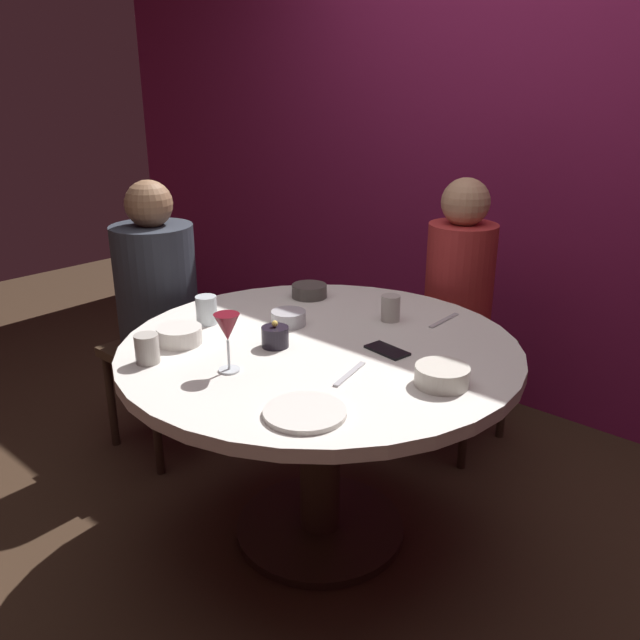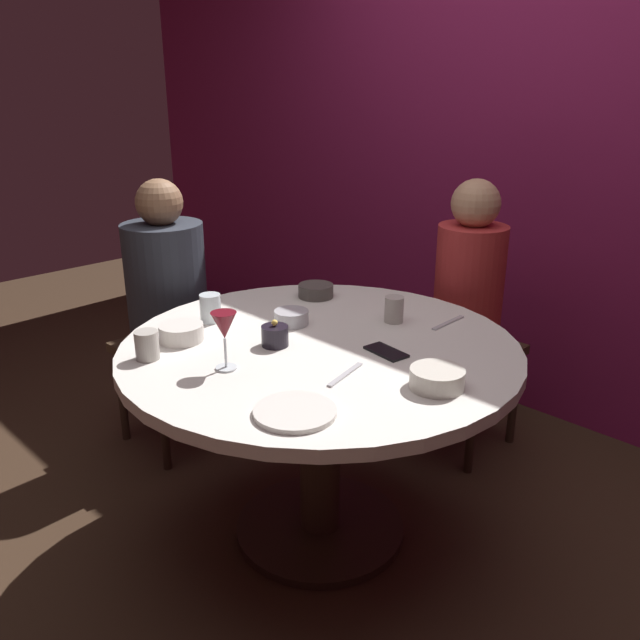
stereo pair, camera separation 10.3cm
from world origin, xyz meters
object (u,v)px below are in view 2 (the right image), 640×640
candle_holder (275,336)px  bowl_serving_large (291,317)px  seated_diner_left (167,287)px  bowl_sauce_side (437,379)px  cup_by_left_diner (147,345)px  dining_table (320,387)px  cup_by_right_diner (394,309)px  bowl_salad_center (181,332)px  bowl_small_white (316,291)px  wine_glass (224,328)px  cell_phone (386,352)px  cup_near_candle (210,308)px  seated_diner_back (469,289)px  dinner_plate (295,412)px

candle_holder → bowl_serving_large: bearing=122.2°
seated_diner_left → candle_holder: seated_diner_left is taller
bowl_sauce_side → cup_by_left_diner: bearing=-148.3°
dining_table → cup_by_right_diner: size_ratio=14.09×
bowl_salad_center → bowl_small_white: bowl_salad_center is taller
wine_glass → candle_holder: bearing=98.5°
bowl_small_white → bowl_sauce_side: bearing=-22.2°
dining_table → cell_phone: bearing=23.9°
bowl_serving_large → bowl_sauce_side: bearing=-4.9°
dining_table → seated_diner_left: (-0.91, 0.00, 0.15)m
candle_holder → cup_by_right_diner: cup_by_right_diner is taller
dining_table → cup_by_left_diner: size_ratio=14.47×
bowl_small_white → bowl_sauce_side: 0.87m
bowl_small_white → cup_by_right_diner: size_ratio=1.50×
bowl_serving_large → bowl_sauce_side: 0.65m
cup_by_right_diner → cup_near_candle: bearing=-135.4°
seated_diner_back → bowl_serving_large: seated_diner_back is taller
seated_diner_back → cup_near_candle: size_ratio=11.82×
dinner_plate → bowl_serving_large: 0.65m
dinner_plate → bowl_salad_center: bowl_salad_center is taller
cup_near_candle → cup_by_left_diner: cup_near_candle is taller
cell_phone → cup_by_left_diner: bearing=146.8°
seated_diner_left → bowl_small_white: size_ratio=8.51×
cell_phone → bowl_small_white: 0.60m
bowl_salad_center → cup_by_left_diner: size_ratio=1.62×
bowl_serving_large → cup_by_right_diner: size_ratio=1.32×
seated_diner_left → seated_diner_back: bearing=43.9°
cell_phone → bowl_salad_center: (-0.54, -0.39, 0.02)m
bowl_salad_center → cup_near_candle: cup_near_candle is taller
bowl_sauce_side → bowl_serving_large: bearing=175.1°
candle_holder → cup_by_right_diner: bearing=73.5°
dinner_plate → bowl_salad_center: (-0.63, 0.08, 0.02)m
bowl_sauce_side → cup_by_left_diner: cup_by_left_diner is taller
cup_by_right_diner → seated_diner_left: bearing=-161.1°
dining_table → bowl_small_white: (-0.35, 0.33, 0.18)m
candle_holder → bowl_sauce_side: candle_holder is taller
dining_table → bowl_serving_large: (-0.20, 0.05, 0.18)m
seated_diner_left → cell_phone: (1.11, 0.09, 0.01)m
seated_diner_left → cup_by_left_diner: seated_diner_left is taller
bowl_sauce_side → bowl_small_white: bearing=157.8°
bowl_salad_center → cup_by_left_diner: cup_by_left_diner is taller
bowl_serving_large → bowl_salad_center: (-0.14, -0.36, 0.00)m
dinner_plate → bowl_serving_large: bowl_serving_large is taller
bowl_serving_large → bowl_salad_center: size_ratio=0.83×
seated_diner_back → candle_holder: bearing=-5.1°
seated_diner_left → cup_near_candle: seated_diner_left is taller
seated_diner_back → bowl_serving_large: bearing=-13.5°
seated_diner_back → seated_diner_left: bearing=-46.1°
bowl_sauce_side → wine_glass: bearing=-146.9°
cell_phone → candle_holder: bearing=133.4°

